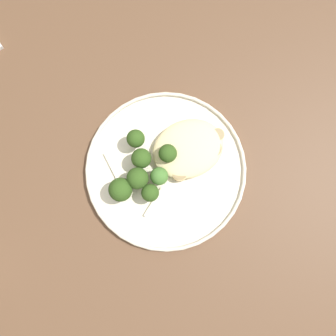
{
  "coord_description": "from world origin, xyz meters",
  "views": [
    {
      "loc": [
        0.03,
        0.08,
        1.33
      ],
      "look_at": [
        -0.0,
        0.0,
        0.76
      ],
      "focal_mm": 34.71,
      "sensor_mm": 36.0,
      "label": 1
    }
  ],
  "objects_px": {
    "seared_scallop_tilted_round": "(212,150)",
    "broccoli_floret_front_edge": "(137,178)",
    "seared_scallop_rear_pale": "(217,135)",
    "seared_scallop_left_edge": "(180,173)",
    "seared_scallop_half_hidden": "(179,143)",
    "seared_scallop_large_seared": "(191,162)",
    "broccoli_floret_tall_stalk": "(168,154)",
    "seared_scallop_tiny_bay": "(190,129)",
    "broccoli_floret_left_leaning": "(121,190)",
    "dinner_plate": "(168,169)",
    "broccoli_floret_beside_noodles": "(159,176)",
    "broccoli_floret_rear_charred": "(150,193)",
    "broccoli_floret_split_head": "(141,159)",
    "broccoli_floret_right_tilted": "(136,139)"
  },
  "relations": [
    {
      "from": "seared_scallop_tilted_round",
      "to": "broccoli_floret_front_edge",
      "type": "distance_m",
      "value": 0.14
    },
    {
      "from": "seared_scallop_rear_pale",
      "to": "seared_scallop_left_edge",
      "type": "height_order",
      "value": "same"
    },
    {
      "from": "seared_scallop_half_hidden",
      "to": "seared_scallop_rear_pale",
      "type": "relative_size",
      "value": 0.98
    },
    {
      "from": "seared_scallop_large_seared",
      "to": "broccoli_floret_tall_stalk",
      "type": "height_order",
      "value": "broccoli_floret_tall_stalk"
    },
    {
      "from": "seared_scallop_left_edge",
      "to": "seared_scallop_tiny_bay",
      "type": "bearing_deg",
      "value": -125.89
    },
    {
      "from": "seared_scallop_large_seared",
      "to": "broccoli_floret_left_leaning",
      "type": "bearing_deg",
      "value": -0.05
    },
    {
      "from": "dinner_plate",
      "to": "broccoli_floret_front_edge",
      "type": "bearing_deg",
      "value": -1.55
    },
    {
      "from": "seared_scallop_rear_pale",
      "to": "broccoli_floret_tall_stalk",
      "type": "distance_m",
      "value": 0.1
    },
    {
      "from": "broccoli_floret_beside_noodles",
      "to": "seared_scallop_tilted_round",
      "type": "bearing_deg",
      "value": -175.4
    },
    {
      "from": "seared_scallop_tilted_round",
      "to": "broccoli_floret_left_leaning",
      "type": "xyz_separation_m",
      "value": [
        0.18,
        0.0,
        0.02
      ]
    },
    {
      "from": "seared_scallop_half_hidden",
      "to": "broccoli_floret_rear_charred",
      "type": "xyz_separation_m",
      "value": [
        0.08,
        0.06,
        0.02
      ]
    },
    {
      "from": "seared_scallop_rear_pale",
      "to": "broccoli_floret_tall_stalk",
      "type": "bearing_deg",
      "value": -0.47
    },
    {
      "from": "broccoli_floret_tall_stalk",
      "to": "broccoli_floret_front_edge",
      "type": "xyz_separation_m",
      "value": [
        0.06,
        0.02,
        0.0
      ]
    },
    {
      "from": "broccoli_floret_rear_charred",
      "to": "seared_scallop_half_hidden",
      "type": "bearing_deg",
      "value": -142.35
    },
    {
      "from": "seared_scallop_rear_pale",
      "to": "broccoli_floret_split_head",
      "type": "relative_size",
      "value": 0.49
    },
    {
      "from": "seared_scallop_tilted_round",
      "to": "broccoli_floret_right_tilted",
      "type": "height_order",
      "value": "broccoli_floret_right_tilted"
    },
    {
      "from": "seared_scallop_half_hidden",
      "to": "broccoli_floret_left_leaning",
      "type": "relative_size",
      "value": 0.46
    },
    {
      "from": "broccoli_floret_split_head",
      "to": "broccoli_floret_left_leaning",
      "type": "distance_m",
      "value": 0.06
    },
    {
      "from": "seared_scallop_tilted_round",
      "to": "broccoli_floret_front_edge",
      "type": "relative_size",
      "value": 0.64
    },
    {
      "from": "broccoli_floret_tall_stalk",
      "to": "broccoli_floret_split_head",
      "type": "bearing_deg",
      "value": -12.32
    },
    {
      "from": "seared_scallop_tiny_bay",
      "to": "broccoli_floret_beside_noodles",
      "type": "xyz_separation_m",
      "value": [
        0.08,
        0.06,
        0.02
      ]
    },
    {
      "from": "broccoli_floret_left_leaning",
      "to": "seared_scallop_tilted_round",
      "type": "bearing_deg",
      "value": -178.51
    },
    {
      "from": "dinner_plate",
      "to": "broccoli_floret_split_head",
      "type": "xyz_separation_m",
      "value": [
        0.04,
        -0.03,
        0.03
      ]
    },
    {
      "from": "dinner_plate",
      "to": "seared_scallop_half_hidden",
      "type": "relative_size",
      "value": 12.02
    },
    {
      "from": "seared_scallop_left_edge",
      "to": "seared_scallop_rear_pale",
      "type": "bearing_deg",
      "value": -157.9
    },
    {
      "from": "seared_scallop_tiny_bay",
      "to": "seared_scallop_rear_pale",
      "type": "xyz_separation_m",
      "value": [
        -0.04,
        0.03,
        0.0
      ]
    },
    {
      "from": "broccoli_floret_split_head",
      "to": "broccoli_floret_left_leaning",
      "type": "relative_size",
      "value": 0.95
    },
    {
      "from": "dinner_plate",
      "to": "seared_scallop_rear_pale",
      "type": "relative_size",
      "value": 11.81
    },
    {
      "from": "seared_scallop_tiny_bay",
      "to": "broccoli_floret_beside_noodles",
      "type": "bearing_deg",
      "value": 35.41
    },
    {
      "from": "broccoli_floret_rear_charred",
      "to": "seared_scallop_tiny_bay",
      "type": "bearing_deg",
      "value": -143.72
    },
    {
      "from": "dinner_plate",
      "to": "broccoli_floret_tall_stalk",
      "type": "relative_size",
      "value": 5.79
    },
    {
      "from": "dinner_plate",
      "to": "seared_scallop_tilted_round",
      "type": "bearing_deg",
      "value": 179.37
    },
    {
      "from": "broccoli_floret_tall_stalk",
      "to": "broccoli_floret_left_leaning",
      "type": "height_order",
      "value": "broccoli_floret_left_leaning"
    },
    {
      "from": "seared_scallop_half_hidden",
      "to": "broccoli_floret_split_head",
      "type": "bearing_deg",
      "value": 2.39
    },
    {
      "from": "broccoli_floret_beside_noodles",
      "to": "seared_scallop_half_hidden",
      "type": "bearing_deg",
      "value": -142.99
    },
    {
      "from": "seared_scallop_half_hidden",
      "to": "seared_scallop_tilted_round",
      "type": "height_order",
      "value": "seared_scallop_tilted_round"
    },
    {
      "from": "seared_scallop_tilted_round",
      "to": "broccoli_floret_right_tilted",
      "type": "distance_m",
      "value": 0.14
    },
    {
      "from": "seared_scallop_left_edge",
      "to": "seared_scallop_half_hidden",
      "type": "bearing_deg",
      "value": -112.74
    },
    {
      "from": "broccoli_floret_beside_noodles",
      "to": "broccoli_floret_right_tilted",
      "type": "bearing_deg",
      "value": -80.79
    },
    {
      "from": "seared_scallop_rear_pale",
      "to": "broccoli_floret_beside_noodles",
      "type": "relative_size",
      "value": 0.55
    },
    {
      "from": "seared_scallop_left_edge",
      "to": "broccoli_floret_tall_stalk",
      "type": "xyz_separation_m",
      "value": [
        0.01,
        -0.04,
        0.02
      ]
    },
    {
      "from": "seared_scallop_left_edge",
      "to": "broccoli_floret_beside_noodles",
      "type": "distance_m",
      "value": 0.04
    },
    {
      "from": "broccoli_floret_split_head",
      "to": "broccoli_floret_rear_charred",
      "type": "distance_m",
      "value": 0.06
    },
    {
      "from": "broccoli_floret_front_edge",
      "to": "broccoli_floret_right_tilted",
      "type": "xyz_separation_m",
      "value": [
        -0.02,
        -0.06,
        -0.0
      ]
    },
    {
      "from": "dinner_plate",
      "to": "broccoli_floret_rear_charred",
      "type": "xyz_separation_m",
      "value": [
        0.05,
        0.03,
        0.03
      ]
    },
    {
      "from": "dinner_plate",
      "to": "broccoli_floret_right_tilted",
      "type": "distance_m",
      "value": 0.08
    },
    {
      "from": "broccoli_floret_split_head",
      "to": "broccoli_floret_beside_noodles",
      "type": "xyz_separation_m",
      "value": [
        -0.02,
        0.04,
        -0.0
      ]
    },
    {
      "from": "seared_scallop_large_seared",
      "to": "seared_scallop_left_edge",
      "type": "distance_m",
      "value": 0.03
    },
    {
      "from": "seared_scallop_rear_pale",
      "to": "broccoli_floret_left_leaning",
      "type": "distance_m",
      "value": 0.2
    },
    {
      "from": "broccoli_floret_split_head",
      "to": "broccoli_floret_beside_noodles",
      "type": "bearing_deg",
      "value": 112.55
    }
  ]
}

